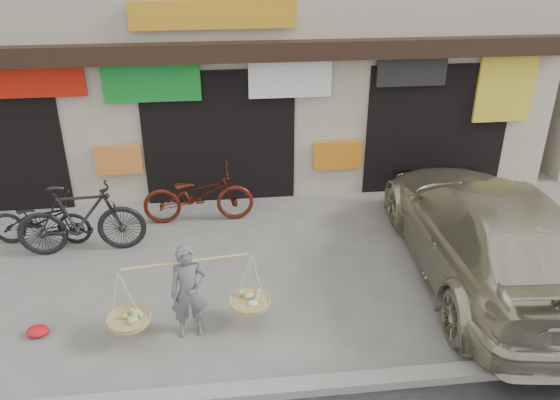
{
  "coord_description": "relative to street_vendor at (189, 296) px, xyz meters",
  "views": [
    {
      "loc": [
        -0.02,
        -6.88,
        4.98
      ],
      "look_at": [
        0.9,
        0.9,
        1.17
      ],
      "focal_mm": 35.0,
      "sensor_mm": 36.0,
      "label": 1
    }
  ],
  "objects": [
    {
      "name": "ground",
      "position": [
        0.52,
        0.76,
        -0.63
      ],
      "size": [
        70.0,
        70.0,
        0.0
      ],
      "primitive_type": "plane",
      "color": "gray",
      "rests_on": "ground"
    },
    {
      "name": "red_bag",
      "position": [
        -2.12,
        0.2,
        -0.56
      ],
      "size": [
        0.31,
        0.25,
        0.14
      ],
      "primitive_type": "ellipsoid",
      "color": "red",
      "rests_on": "ground"
    },
    {
      "name": "suv",
      "position": [
        4.61,
        0.93,
        0.18
      ],
      "size": [
        2.66,
        5.71,
        1.61
      ],
      "rotation": [
        0.0,
        0.0,
        3.07
      ],
      "color": "#BEB499",
      "rests_on": "ground"
    },
    {
      "name": "bike_1",
      "position": [
        -1.89,
        2.41,
        0.02
      ],
      "size": [
        2.17,
        0.71,
        1.28
      ],
      "primitive_type": "imported",
      "rotation": [
        0.0,
        0.0,
        1.62
      ],
      "color": "black",
      "rests_on": "ground"
    },
    {
      "name": "kerb",
      "position": [
        0.52,
        -1.24,
        -0.57
      ],
      "size": [
        70.0,
        0.25,
        0.12
      ],
      "primitive_type": "cube",
      "color": "gray",
      "rests_on": "ground"
    },
    {
      "name": "bike_0",
      "position": [
        -2.7,
        2.82,
        -0.16
      ],
      "size": [
        1.83,
        0.82,
        0.93
      ],
      "primitive_type": "imported",
      "rotation": [
        0.0,
        0.0,
        1.45
      ],
      "color": "black",
      "rests_on": "ground"
    },
    {
      "name": "shophouse_block",
      "position": [
        0.52,
        7.18,
        2.82
      ],
      "size": [
        14.0,
        6.32,
        7.0
      ],
      "color": "#C1B49C",
      "rests_on": "ground"
    },
    {
      "name": "street_vendor",
      "position": [
        0.0,
        0.0,
        0.0
      ],
      "size": [
        2.18,
        0.76,
        1.38
      ],
      "rotation": [
        0.0,
        0.0,
        0.12
      ],
      "color": "slate",
      "rests_on": "ground"
    },
    {
      "name": "bike_2",
      "position": [
        0.06,
        3.35,
        -0.08
      ],
      "size": [
        2.09,
        0.75,
        1.1
      ],
      "primitive_type": "imported",
      "rotation": [
        0.0,
        0.0,
        1.58
      ],
      "color": "#4E160D",
      "rests_on": "ground"
    }
  ]
}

